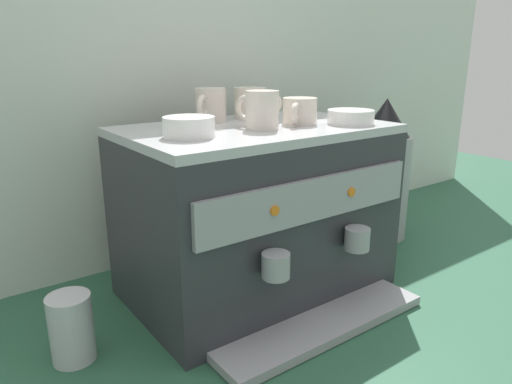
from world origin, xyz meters
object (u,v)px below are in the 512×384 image
at_px(ceramic_cup_0, 252,103).
at_px(ceramic_bowl_0, 189,127).
at_px(milk_pitcher, 71,328).
at_px(espresso_machine, 257,212).
at_px(ceramic_cup_2, 260,110).
at_px(coffee_grinder, 382,173).
at_px(ceramic_cup_3, 299,111).
at_px(ceramic_bowl_1, 351,117).
at_px(ceramic_cup_1, 210,105).

height_order(ceramic_cup_0, ceramic_bowl_0, ceramic_cup_0).
bearing_deg(milk_pitcher, espresso_machine, 2.85).
distance_m(ceramic_cup_2, coffee_grinder, 0.61).
relative_size(ceramic_cup_3, milk_pitcher, 0.77).
relative_size(ceramic_bowl_0, milk_pitcher, 0.77).
distance_m(espresso_machine, ceramic_bowl_1, 0.31).
relative_size(ceramic_cup_3, coffee_grinder, 0.24).
distance_m(ceramic_cup_1, ceramic_cup_2, 0.17).
distance_m(ceramic_bowl_0, coffee_grinder, 0.77).
height_order(ceramic_cup_0, ceramic_cup_2, ceramic_cup_2).
relative_size(espresso_machine, ceramic_cup_0, 5.88).
relative_size(espresso_machine, ceramic_bowl_1, 5.54).
bearing_deg(ceramic_bowl_1, ceramic_cup_2, 163.13).
xyz_separation_m(ceramic_bowl_0, coffee_grinder, (0.73, 0.10, -0.22)).
bearing_deg(milk_pitcher, ceramic_cup_0, 14.71).
bearing_deg(ceramic_cup_3, ceramic_bowl_1, -34.19).
bearing_deg(ceramic_cup_3, milk_pitcher, 178.77).
distance_m(ceramic_cup_0, ceramic_cup_3, 0.15).
bearing_deg(ceramic_cup_2, ceramic_bowl_0, -178.98).
distance_m(ceramic_bowl_1, coffee_grinder, 0.43).
bearing_deg(coffee_grinder, ceramic_bowl_0, -172.22).
bearing_deg(ceramic_bowl_0, ceramic_cup_2, 1.02).
relative_size(ceramic_cup_2, coffee_grinder, 0.26).
bearing_deg(ceramic_cup_1, ceramic_bowl_0, -131.76).
relative_size(espresso_machine, ceramic_cup_2, 5.21).
distance_m(ceramic_cup_1, ceramic_cup_3, 0.22).
relative_size(ceramic_cup_0, coffee_grinder, 0.23).
distance_m(espresso_machine, ceramic_bowl_0, 0.30).
bearing_deg(ceramic_cup_1, ceramic_cup_2, -80.24).
xyz_separation_m(ceramic_cup_3, ceramic_bowl_1, (0.10, -0.07, -0.01)).
distance_m(ceramic_cup_0, ceramic_cup_1, 0.12).
distance_m(espresso_machine, ceramic_cup_2, 0.25).
distance_m(ceramic_cup_3, ceramic_bowl_1, 0.12).
xyz_separation_m(ceramic_cup_0, ceramic_cup_1, (-0.12, 0.01, 0.00)).
height_order(ceramic_cup_1, ceramic_cup_2, ceramic_cup_2).
relative_size(ceramic_cup_2, ceramic_bowl_1, 1.06).
height_order(ceramic_cup_2, coffee_grinder, ceramic_cup_2).
bearing_deg(ceramic_cup_2, ceramic_bowl_1, -16.87).
relative_size(ceramic_cup_0, ceramic_cup_3, 0.99).
bearing_deg(ceramic_bowl_1, ceramic_cup_0, 120.65).
height_order(ceramic_cup_1, ceramic_cup_3, ceramic_cup_1).
bearing_deg(milk_pitcher, ceramic_bowl_0, -3.90).
xyz_separation_m(espresso_machine, ceramic_cup_1, (-0.05, 0.13, 0.25)).
bearing_deg(coffee_grinder, espresso_machine, -173.65).
bearing_deg(ceramic_cup_2, ceramic_cup_0, 60.34).
bearing_deg(ceramic_cup_2, ceramic_cup_1, 99.76).
relative_size(ceramic_cup_1, ceramic_bowl_0, 1.01).
relative_size(ceramic_cup_3, ceramic_bowl_0, 1.01).
relative_size(ceramic_cup_1, ceramic_cup_3, 0.99).
bearing_deg(ceramic_cup_3, ceramic_cup_1, 131.56).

